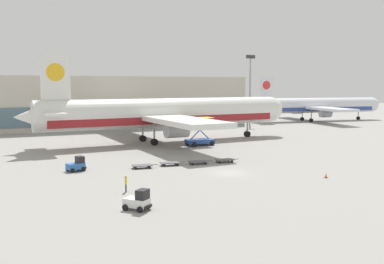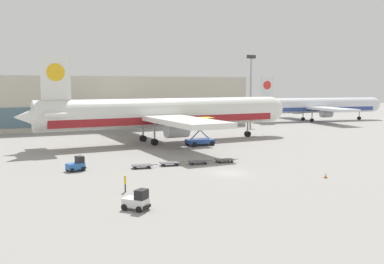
{
  "view_description": "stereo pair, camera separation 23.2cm",
  "coord_description": "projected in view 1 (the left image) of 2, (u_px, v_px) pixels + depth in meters",
  "views": [
    {
      "loc": [
        -27.24,
        -49.17,
        11.68
      ],
      "look_at": [
        1.01,
        14.64,
        4.0
      ],
      "focal_mm": 40.0,
      "sensor_mm": 36.0,
      "label": 1
    },
    {
      "loc": [
        -27.03,
        -49.26,
        11.68
      ],
      "look_at": [
        1.01,
        14.64,
        4.0
      ],
      "focal_mm": 40.0,
      "sensor_mm": 36.0,
      "label": 2
    }
  ],
  "objects": [
    {
      "name": "ground_plane",
      "position": [
        229.0,
        173.0,
        56.93
      ],
      "size": [
        400.0,
        400.0,
        0.0
      ],
      "primitive_type": "plane",
      "color": "gray"
    },
    {
      "name": "traffic_cone_near",
      "position": [
        326.0,
        175.0,
        54.03
      ],
      "size": [
        0.4,
        0.4,
        0.66
      ],
      "color": "black",
      "rests_on": "ground_plane"
    },
    {
      "name": "baggage_tug_mid",
      "position": [
        77.0,
        165.0,
        58.24
      ],
      "size": [
        2.74,
        2.2,
        2.0
      ],
      "rotation": [
        0.0,
        0.0,
        0.29
      ],
      "color": "#2D66B7",
      "rests_on": "ground_plane"
    },
    {
      "name": "light_mast",
      "position": [
        250.0,
        84.0,
        124.79
      ],
      "size": [
        2.8,
        0.5,
        20.36
      ],
      "color": "#9EA0A5",
      "rests_on": "ground_plane"
    },
    {
      "name": "terminal_building",
      "position": [
        88.0,
        102.0,
        117.84
      ],
      "size": [
        90.0,
        18.2,
        14.0
      ],
      "color": "#BCB7A8",
      "rests_on": "ground_plane"
    },
    {
      "name": "baggage_dolly_second",
      "position": [
        170.0,
        163.0,
        62.25
      ],
      "size": [
        3.77,
        1.83,
        0.48
      ],
      "rotation": [
        0.0,
        0.0,
        -0.12
      ],
      "color": "#56565B",
      "rests_on": "ground_plane"
    },
    {
      "name": "baggage_dolly_third",
      "position": [
        198.0,
        162.0,
        63.29
      ],
      "size": [
        3.77,
        1.83,
        0.48
      ],
      "rotation": [
        0.0,
        0.0,
        -0.12
      ],
      "color": "#56565B",
      "rests_on": "ground_plane"
    },
    {
      "name": "scissor_lift_loader",
      "position": [
        200.0,
        135.0,
        83.02
      ],
      "size": [
        5.36,
        3.63,
        5.42
      ],
      "rotation": [
        0.0,
        0.0,
        0.06
      ],
      "color": "#284C99",
      "rests_on": "ground_plane"
    },
    {
      "name": "ground_crew_near",
      "position": [
        126.0,
        182.0,
        46.77
      ],
      "size": [
        0.29,
        0.56,
        1.84
      ],
      "rotation": [
        0.0,
        0.0,
        1.35
      ],
      "color": "black",
      "rests_on": "ground_plane"
    },
    {
      "name": "baggage_tug_foreground",
      "position": [
        138.0,
        201.0,
        40.08
      ],
      "size": [
        2.69,
        2.77,
        2.0
      ],
      "rotation": [
        0.0,
        0.0,
        -0.85
      ],
      "color": "silver",
      "rests_on": "ground_plane"
    },
    {
      "name": "airplane_main",
      "position": [
        164.0,
        114.0,
        86.86
      ],
      "size": [
        58.1,
        48.38,
        17.0
      ],
      "rotation": [
        0.0,
        0.0,
        0.06
      ],
      "color": "white",
      "rests_on": "ground_plane"
    },
    {
      "name": "airplane_distant",
      "position": [
        314.0,
        106.0,
        139.31
      ],
      "size": [
        48.32,
        40.52,
        14.17
      ],
      "rotation": [
        0.0,
        0.0,
        -0.12
      ],
      "color": "silver",
      "rests_on": "ground_plane"
    },
    {
      "name": "baggage_dolly_trail",
      "position": [
        225.0,
        160.0,
        64.81
      ],
      "size": [
        3.77,
        1.83,
        0.48
      ],
      "rotation": [
        0.0,
        0.0,
        -0.12
      ],
      "color": "#56565B",
      "rests_on": "ground_plane"
    },
    {
      "name": "baggage_dolly_lead",
      "position": [
        142.0,
        165.0,
        60.26
      ],
      "size": [
        3.77,
        1.83,
        0.48
      ],
      "rotation": [
        0.0,
        0.0,
        -0.12
      ],
      "color": "#56565B",
      "rests_on": "ground_plane"
    }
  ]
}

